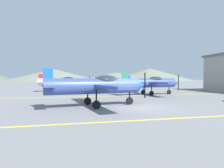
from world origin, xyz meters
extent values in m
plane|color=slate|center=(0.00, 0.00, 0.00)|extent=(400.00, 400.00, 0.00)
cube|color=yellow|center=(0.00, -4.01, 0.01)|extent=(80.00, 0.16, 0.01)
cube|color=yellow|center=(0.00, 8.36, 0.01)|extent=(80.00, 0.16, 0.01)
cylinder|color=#33478C|center=(-2.92, 0.87, 1.46)|extent=(6.92, 2.20, 1.11)
cone|color=blue|center=(0.80, 1.48, 1.46)|extent=(0.85, 1.04, 0.94)
cube|color=black|center=(1.20, 1.54, 1.46)|extent=(0.06, 0.13, 2.01)
ellipsoid|color=#1E2833|center=(-2.03, 1.01, 1.79)|extent=(2.13, 1.22, 0.90)
cube|color=#33478C|center=(-2.52, 0.93, 1.51)|extent=(2.53, 8.91, 0.16)
cube|color=#33478C|center=(-5.99, 0.36, 1.51)|extent=(1.12, 2.69, 0.10)
cube|color=blue|center=(-5.99, 0.36, 2.06)|extent=(0.64, 0.22, 1.21)
cylinder|color=black|center=(-0.14, 1.32, 0.79)|extent=(0.10, 0.10, 1.01)
cylinder|color=black|center=(-0.14, 1.32, 0.28)|extent=(0.57, 0.21, 0.56)
cylinder|color=black|center=(-2.94, -0.26, 0.79)|extent=(0.10, 0.10, 1.01)
cylinder|color=black|center=(-2.94, -0.26, 0.28)|extent=(0.57, 0.21, 0.56)
cylinder|color=black|center=(-3.30, 1.92, 0.79)|extent=(0.10, 0.10, 1.01)
cylinder|color=black|center=(-3.30, 1.92, 0.28)|extent=(0.57, 0.21, 0.56)
cylinder|color=#33478C|center=(4.79, 8.90, 1.46)|extent=(6.88, 1.48, 1.11)
cone|color=#1E8C3F|center=(8.55, 9.11, 1.46)|extent=(0.75, 0.98, 0.94)
cube|color=black|center=(8.95, 9.13, 1.46)|extent=(0.05, 0.12, 2.01)
ellipsoid|color=#1E2833|center=(5.69, 8.95, 1.79)|extent=(2.06, 1.01, 0.90)
cube|color=#33478C|center=(5.19, 8.93, 1.51)|extent=(1.59, 8.89, 0.16)
cube|color=#33478C|center=(1.68, 8.73, 1.51)|extent=(0.85, 2.65, 0.10)
cube|color=#1E8C3F|center=(1.68, 8.73, 2.06)|extent=(0.64, 0.16, 1.21)
cylinder|color=black|center=(7.60, 9.06, 0.79)|extent=(0.10, 0.10, 1.01)
cylinder|color=black|center=(7.60, 9.06, 0.28)|extent=(0.57, 0.15, 0.56)
cylinder|color=black|center=(4.65, 7.79, 0.79)|extent=(0.10, 0.10, 1.01)
cylinder|color=black|center=(4.65, 7.79, 0.28)|extent=(0.57, 0.15, 0.56)
cylinder|color=black|center=(4.53, 10.00, 0.79)|extent=(0.10, 0.10, 1.01)
cylinder|color=black|center=(4.53, 10.00, 0.28)|extent=(0.57, 0.15, 0.56)
cylinder|color=silver|center=(-5.68, 17.35, 1.46)|extent=(6.88, 1.42, 1.11)
cone|color=red|center=(-1.92, 17.17, 1.46)|extent=(0.75, 0.97, 0.94)
cube|color=black|center=(-1.51, 17.15, 1.46)|extent=(0.05, 0.12, 2.01)
ellipsoid|color=#1E2833|center=(-4.78, 17.30, 1.79)|extent=(2.05, 1.00, 0.90)
cube|color=silver|center=(-5.28, 17.33, 1.51)|extent=(1.52, 8.89, 0.16)
cube|color=silver|center=(-8.79, 17.49, 1.51)|extent=(0.83, 2.64, 0.10)
cube|color=red|center=(-8.79, 17.49, 2.06)|extent=(0.64, 0.15, 1.21)
cylinder|color=black|center=(-2.87, 17.21, 0.79)|extent=(0.10, 0.10, 1.01)
cylinder|color=black|center=(-2.87, 17.21, 0.28)|extent=(0.57, 0.15, 0.56)
cylinder|color=black|center=(-5.93, 16.25, 0.79)|extent=(0.10, 0.10, 1.01)
cylinder|color=black|center=(-5.93, 16.25, 0.28)|extent=(0.57, 0.15, 0.56)
cylinder|color=black|center=(-5.83, 18.46, 0.79)|extent=(0.10, 0.10, 1.01)
cylinder|color=black|center=(-5.83, 18.46, 0.28)|extent=(0.57, 0.15, 0.56)
cylinder|color=silver|center=(4.87, 26.51, 1.46)|extent=(6.86, 1.26, 1.11)
cone|color=blue|center=(1.11, 26.59, 1.46)|extent=(0.72, 0.96, 0.94)
cube|color=black|center=(0.70, 26.60, 1.46)|extent=(0.04, 0.12, 2.01)
ellipsoid|color=#1E2833|center=(3.97, 26.53, 1.79)|extent=(2.03, 0.95, 0.90)
cube|color=silver|center=(4.47, 26.52, 1.51)|extent=(1.31, 8.87, 0.16)
cube|color=silver|center=(7.99, 26.44, 1.51)|extent=(0.76, 2.63, 0.10)
cube|color=blue|center=(7.99, 26.44, 2.06)|extent=(0.64, 0.13, 1.21)
cylinder|color=black|center=(2.06, 26.57, 0.79)|extent=(0.10, 0.10, 1.01)
cylinder|color=black|center=(2.06, 26.57, 0.28)|extent=(0.57, 0.13, 0.56)
cylinder|color=black|center=(5.10, 27.61, 0.79)|extent=(0.10, 0.10, 1.01)
cylinder|color=black|center=(5.10, 27.61, 0.28)|extent=(0.57, 0.13, 0.56)
cylinder|color=black|center=(5.05, 25.40, 0.79)|extent=(0.10, 0.10, 1.01)
cylinder|color=black|center=(5.05, 25.40, 0.28)|extent=(0.57, 0.13, 0.56)
cube|color=#3372BF|center=(12.25, 35.31, 0.70)|extent=(4.66, 3.36, 0.75)
cube|color=black|center=(12.12, 35.36, 1.35)|extent=(2.84, 2.41, 0.55)
cylinder|color=black|center=(13.20, 33.91, 0.32)|extent=(0.67, 0.46, 0.64)
cylinder|color=black|center=(13.91, 35.57, 0.32)|extent=(0.67, 0.46, 0.64)
cylinder|color=black|center=(10.59, 35.04, 0.32)|extent=(0.67, 0.46, 0.64)
cylinder|color=black|center=(11.31, 36.70, 0.32)|extent=(0.67, 0.46, 0.64)
cone|color=slate|center=(-16.88, 154.13, 4.94)|extent=(78.72, 78.72, 9.89)
cone|color=slate|center=(27.94, 118.16, 3.13)|extent=(60.38, 60.38, 6.26)
cone|color=slate|center=(63.07, 138.64, 5.32)|extent=(73.02, 73.02, 10.64)
camera|label=1|loc=(-4.67, -12.44, 2.01)|focal=30.30mm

